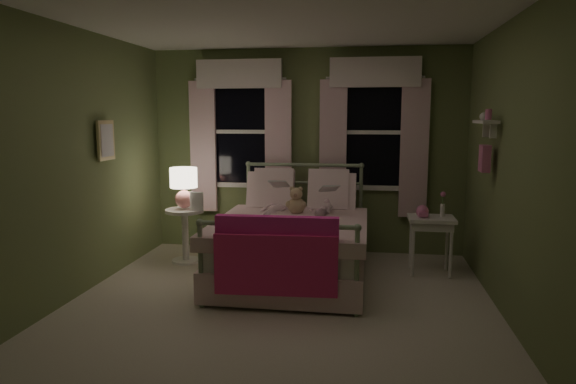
% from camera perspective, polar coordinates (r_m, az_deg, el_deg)
% --- Properties ---
extents(room_shell, '(4.20, 4.20, 4.20)m').
position_cam_1_polar(room_shell, '(4.56, -1.11, 2.69)').
color(room_shell, beige).
rests_on(room_shell, ground).
extents(bed, '(1.58, 2.04, 1.18)m').
position_cam_1_polar(bed, '(5.60, 0.55, -5.71)').
color(bed, white).
rests_on(bed, ground).
extents(pink_throw, '(1.10, 0.19, 0.71)m').
position_cam_1_polar(pink_throw, '(4.56, -1.31, -6.11)').
color(pink_throw, '#E82D96').
rests_on(pink_throw, bed).
extents(child_left, '(0.30, 0.22, 0.77)m').
position_cam_1_polar(child_left, '(5.95, -1.53, 0.71)').
color(child_left, '#F7D1DD').
rests_on(child_left, bed).
extents(child_right, '(0.33, 0.26, 0.65)m').
position_cam_1_polar(child_right, '(5.88, 3.85, 0.04)').
color(child_right, '#F7D1DD').
rests_on(child_right, bed).
extents(book_left, '(0.20, 0.12, 0.26)m').
position_cam_1_polar(book_left, '(5.70, -1.98, 0.46)').
color(book_left, beige).
rests_on(book_left, child_left).
extents(book_right, '(0.22, 0.16, 0.26)m').
position_cam_1_polar(book_right, '(5.63, 3.63, -0.09)').
color(book_right, beige).
rests_on(book_right, child_right).
extents(teddy_bear, '(0.24, 0.20, 0.32)m').
position_cam_1_polar(teddy_bear, '(5.77, 0.93, -1.15)').
color(teddy_bear, tan).
rests_on(teddy_bear, bed).
extents(nightstand_left, '(0.46, 0.46, 0.65)m').
position_cam_1_polar(nightstand_left, '(6.30, -11.37, -3.94)').
color(nightstand_left, white).
rests_on(nightstand_left, ground).
extents(table_lamp, '(0.32, 0.32, 0.49)m').
position_cam_1_polar(table_lamp, '(6.21, -11.51, 0.89)').
color(table_lamp, pink).
rests_on(table_lamp, nightstand_left).
extents(book_nightstand, '(0.17, 0.23, 0.02)m').
position_cam_1_polar(book_nightstand, '(6.15, -10.82, -1.96)').
color(book_nightstand, beige).
rests_on(book_nightstand, nightstand_left).
extents(nightstand_right, '(0.50, 0.40, 0.64)m').
position_cam_1_polar(nightstand_right, '(5.90, 15.62, -3.64)').
color(nightstand_right, white).
rests_on(nightstand_right, ground).
extents(pink_toy, '(0.14, 0.19, 0.14)m').
position_cam_1_polar(pink_toy, '(5.85, 14.72, -2.12)').
color(pink_toy, pink).
rests_on(pink_toy, nightstand_right).
extents(bud_vase, '(0.06, 0.06, 0.28)m').
position_cam_1_polar(bud_vase, '(5.92, 16.81, -1.29)').
color(bud_vase, white).
rests_on(bud_vase, nightstand_right).
extents(window_left, '(1.34, 0.13, 1.96)m').
position_cam_1_polar(window_left, '(6.70, -5.33, 7.30)').
color(window_left, black).
rests_on(window_left, room_shell).
extents(window_right, '(1.34, 0.13, 1.96)m').
position_cam_1_polar(window_right, '(6.50, 9.50, 7.19)').
color(window_right, black).
rests_on(window_right, room_shell).
extents(wall_shelf, '(0.15, 0.50, 0.60)m').
position_cam_1_polar(wall_shelf, '(5.29, 21.09, 5.37)').
color(wall_shelf, white).
rests_on(wall_shelf, room_shell).
extents(framed_picture, '(0.03, 0.32, 0.42)m').
position_cam_1_polar(framed_picture, '(5.76, -19.57, 5.43)').
color(framed_picture, beige).
rests_on(framed_picture, room_shell).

